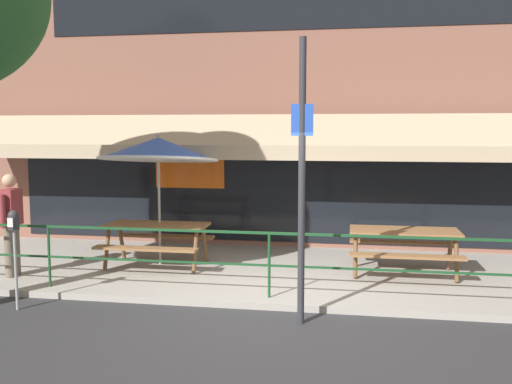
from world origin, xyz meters
The scene contains 10 objects.
ground_plane centered at (0.00, 0.00, 0.00)m, with size 120.00×120.00×0.00m, color #2D2D30.
patio_deck centered at (0.00, 2.00, 0.05)m, with size 15.00×4.00×0.10m, color #9E998E.
restaurant_building centered at (0.00, 4.22, 3.71)m, with size 15.00×1.60×7.47m.
patio_railing centered at (0.00, 0.30, 0.80)m, with size 13.84×0.04×0.97m.
picnic_table_left centered at (-2.26, 1.86, 0.71)m, with size 1.80×1.42×0.76m.
picnic_table_centre centered at (2.04, 2.00, 0.71)m, with size 1.80×1.42×0.76m.
patio_umbrella_left centered at (-2.26, 2.03, 2.18)m, with size 2.14×2.14×2.40m.
pedestrian_walking centered at (-4.41, 0.81, 1.06)m, with size 0.28×0.62×1.71m.
parking_meter_near centered at (-3.47, -0.56, 1.15)m, with size 0.15×0.16×1.42m.
street_sign_pole centered at (0.53, -0.45, 1.90)m, with size 0.28×0.09×3.69m.
Camera 1 is at (1.18, -7.70, 2.53)m, focal length 40.00 mm.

